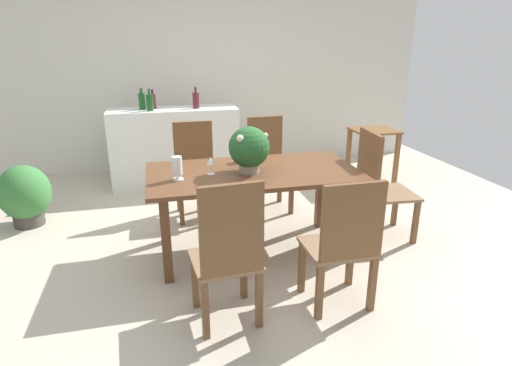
% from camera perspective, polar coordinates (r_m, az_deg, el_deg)
% --- Properties ---
extents(ground_plane, '(7.04, 7.04, 0.00)m').
position_cam_1_polar(ground_plane, '(4.07, -1.15, -7.48)').
color(ground_plane, '#BCB29E').
extents(back_wall, '(6.40, 0.10, 2.60)m').
position_cam_1_polar(back_wall, '(6.22, -6.59, 14.20)').
color(back_wall, beige).
rests_on(back_wall, ground).
extents(dining_table, '(1.78, 0.94, 0.75)m').
position_cam_1_polar(dining_table, '(3.59, -0.38, 0.26)').
color(dining_table, brown).
rests_on(dining_table, ground).
extents(chair_near_right, '(0.47, 0.42, 0.97)m').
position_cam_1_polar(chair_near_right, '(2.90, 11.99, -7.58)').
color(chair_near_right, brown).
rests_on(chair_near_right, ground).
extents(chair_far_right, '(0.45, 0.47, 1.01)m').
position_cam_1_polar(chair_far_right, '(4.64, 1.55, 3.17)').
color(chair_far_right, brown).
rests_on(chair_far_right, ground).
extents(chair_near_left, '(0.46, 0.46, 1.03)m').
position_cam_1_polar(chair_near_left, '(2.67, -3.73, -9.20)').
color(chair_near_left, brown).
rests_on(chair_near_left, ground).
extents(chair_foot_end, '(0.51, 0.52, 1.03)m').
position_cam_1_polar(chair_foot_end, '(4.06, 16.18, 0.24)').
color(chair_foot_end, brown).
rests_on(chair_foot_end, ground).
extents(chair_far_left, '(0.45, 0.47, 0.99)m').
position_cam_1_polar(chair_far_left, '(4.51, -8.27, 2.40)').
color(chair_far_left, brown).
rests_on(chair_far_left, ground).
extents(flower_centerpiece, '(0.34, 0.34, 0.39)m').
position_cam_1_polar(flower_centerpiece, '(3.47, -0.94, 4.73)').
color(flower_centerpiece, gray).
rests_on(flower_centerpiece, dining_table).
extents(crystal_vase_left, '(0.09, 0.09, 0.19)m').
position_cam_1_polar(crystal_vase_left, '(3.36, -10.66, 2.15)').
color(crystal_vase_left, silver).
rests_on(crystal_vase_left, dining_table).
extents(crystal_vase_center_near, '(0.10, 0.10, 0.18)m').
position_cam_1_polar(crystal_vase_center_near, '(3.84, -0.82, 4.63)').
color(crystal_vase_center_near, silver).
rests_on(crystal_vase_center_near, dining_table).
extents(wine_glass, '(0.06, 0.06, 0.15)m').
position_cam_1_polar(wine_glass, '(3.46, -6.19, 2.88)').
color(wine_glass, silver).
rests_on(wine_glass, dining_table).
extents(kitchen_counter, '(1.60, 0.52, 0.98)m').
position_cam_1_polar(kitchen_counter, '(5.52, -10.91, 4.85)').
color(kitchen_counter, silver).
rests_on(kitchen_counter, ground).
extents(wine_bottle_dark, '(0.08, 0.08, 0.26)m').
position_cam_1_polar(wine_bottle_dark, '(5.38, -8.16, 11.08)').
color(wine_bottle_dark, '#511E28').
rests_on(wine_bottle_dark, kitchen_counter).
extents(wine_bottle_clear, '(0.07, 0.07, 0.24)m').
position_cam_1_polar(wine_bottle_clear, '(5.46, -13.82, 10.78)').
color(wine_bottle_clear, '#511E28').
rests_on(wine_bottle_clear, kitchen_counter).
extents(wine_bottle_amber, '(0.08, 0.08, 0.26)m').
position_cam_1_polar(wine_bottle_amber, '(5.29, -14.23, 10.58)').
color(wine_bottle_amber, '#194C1E').
rests_on(wine_bottle_amber, kitchen_counter).
extents(wine_bottle_green, '(0.08, 0.08, 0.26)m').
position_cam_1_polar(wine_bottle_green, '(5.42, -15.24, 10.72)').
color(wine_bottle_green, '#194C1E').
rests_on(wine_bottle_green, kitchen_counter).
extents(side_table, '(0.55, 0.50, 0.71)m').
position_cam_1_polar(side_table, '(5.68, 15.60, 5.15)').
color(side_table, brown).
rests_on(side_table, ground).
extents(potted_plant_floor, '(0.50, 0.50, 0.63)m').
position_cam_1_polar(potted_plant_floor, '(4.82, -28.91, -1.39)').
color(potted_plant_floor, '#423D38').
rests_on(potted_plant_floor, ground).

